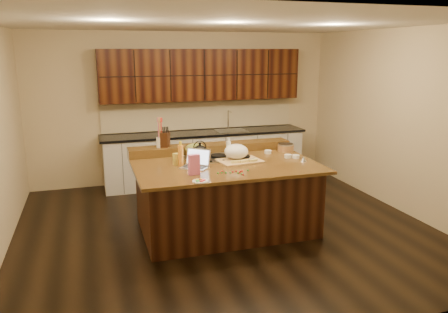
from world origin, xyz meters
name	(u,v)px	position (x,y,z in m)	size (l,w,h in m)	color
room	(225,131)	(0.00, 0.00, 1.35)	(5.52, 5.02, 2.72)	black
island	(225,196)	(0.00, 0.00, 0.46)	(2.40, 1.60, 0.92)	black
back_ledge	(211,148)	(0.00, 0.70, 0.98)	(2.40, 0.30, 0.12)	black
cooktop	(219,157)	(0.00, 0.30, 0.94)	(0.92, 0.52, 0.05)	gray
back_counter	(204,129)	(0.30, 2.23, 0.98)	(3.70, 0.66, 2.40)	silver
kettle	(200,152)	(-0.30, 0.17, 1.06)	(0.20, 0.20, 0.18)	black
green_bowl	(195,149)	(-0.30, 0.43, 1.04)	(0.28, 0.28, 0.15)	olive
laptop	(196,163)	(-0.41, -0.08, 0.98)	(0.42, 0.41, 0.23)	#B7B7BC
oil_bottle	(181,155)	(-0.58, 0.06, 1.06)	(0.07, 0.07, 0.27)	orange
vinegar_bottle	(229,151)	(0.11, 0.18, 1.04)	(0.06, 0.06, 0.25)	silver
wooden_tray	(237,154)	(0.19, 0.07, 1.02)	(0.61, 0.48, 0.23)	tan
ramekin_a	(296,157)	(1.02, -0.02, 0.94)	(0.10, 0.10, 0.04)	white
ramekin_b	(288,156)	(0.93, 0.03, 0.94)	(0.10, 0.10, 0.04)	white
ramekin_c	(268,152)	(0.77, 0.36, 0.94)	(0.10, 0.10, 0.04)	white
strainer_bowl	(286,148)	(1.08, 0.43, 0.97)	(0.24, 0.24, 0.09)	#996B3F
kitchen_timer	(303,159)	(1.04, -0.22, 0.96)	(0.08, 0.08, 0.07)	silver
pink_bag	(194,165)	(-0.52, -0.41, 1.04)	(0.13, 0.07, 0.25)	pink
candy_plate	(200,181)	(-0.52, -0.71, 0.93)	(0.18, 0.18, 0.01)	white
package_box	(178,159)	(-0.61, 0.11, 1.00)	(0.11, 0.08, 0.15)	gold
utensil_crock	(161,142)	(-0.74, 0.70, 1.11)	(0.12, 0.12, 0.14)	white
knife_block	(165,139)	(-0.67, 0.70, 1.15)	(0.11, 0.17, 0.21)	black
gumdrop_0	(221,172)	(-0.19, -0.44, 0.93)	(0.02, 0.02, 0.02)	red
gumdrop_1	(222,173)	(-0.19, -0.45, 0.93)	(0.02, 0.02, 0.02)	#198C26
gumdrop_2	(222,171)	(-0.16, -0.39, 0.93)	(0.02, 0.02, 0.02)	red
gumdrop_3	(218,173)	(-0.24, -0.46, 0.93)	(0.02, 0.02, 0.02)	#198C26
gumdrop_4	(243,175)	(0.03, -0.62, 0.93)	(0.02, 0.02, 0.02)	red
gumdrop_5	(241,174)	(0.02, -0.57, 0.93)	(0.02, 0.02, 0.02)	#198C26
gumdrop_6	(233,172)	(-0.05, -0.46, 0.93)	(0.02, 0.02, 0.02)	red
gumdrop_7	(238,173)	(0.00, -0.53, 0.93)	(0.02, 0.02, 0.02)	#198C26
gumdrop_8	(241,171)	(0.05, -0.46, 0.93)	(0.02, 0.02, 0.02)	red
gumdrop_9	(226,173)	(-0.14, -0.48, 0.93)	(0.02, 0.02, 0.02)	#198C26
gumdrop_10	(240,172)	(0.02, -0.50, 0.93)	(0.02, 0.02, 0.02)	red
gumdrop_11	(248,170)	(0.16, -0.45, 0.93)	(0.02, 0.02, 0.02)	#198C26
gumdrop_12	(236,171)	(0.00, -0.44, 0.93)	(0.02, 0.02, 0.02)	red
gumdrop_13	(230,173)	(-0.09, -0.48, 0.93)	(0.02, 0.02, 0.02)	#198C26
gumdrop_14	(242,171)	(0.08, -0.46, 0.93)	(0.02, 0.02, 0.02)	red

